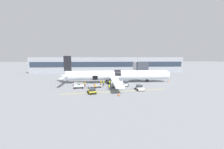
# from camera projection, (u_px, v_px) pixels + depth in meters

# --- Properties ---
(ground_plane) EXTENTS (500.00, 500.00, 0.00)m
(ground_plane) POSITION_uv_depth(u_px,v_px,m) (116.00, 84.00, 45.62)
(ground_plane) COLOR slate
(apron_marking_line) EXTENTS (27.65, 3.20, 0.01)m
(apron_marking_line) POSITION_uv_depth(u_px,v_px,m) (116.00, 91.00, 35.54)
(apron_marking_line) COLOR yellow
(apron_marking_line) RESTS_ON ground_plane
(terminal_strip) EXTENTS (88.20, 13.14, 8.89)m
(terminal_strip) POSITION_uv_depth(u_px,v_px,m) (108.00, 65.00, 84.42)
(terminal_strip) COLOR gray
(terminal_strip) RESTS_ON ground_plane
(jet_bridge_stub) EXTENTS (4.09, 8.90, 7.24)m
(jet_bridge_stub) POSITION_uv_depth(u_px,v_px,m) (140.00, 66.00, 53.52)
(jet_bridge_stub) COLOR #4C4C51
(jet_bridge_stub) RESTS_ON ground_plane
(airplane) EXTENTS (38.38, 32.00, 9.30)m
(airplane) POSITION_uv_depth(u_px,v_px,m) (116.00, 76.00, 47.85)
(airplane) COLOR silver
(airplane) RESTS_ON ground_plane
(baggage_tug_lead) EXTENTS (2.05, 2.73, 1.42)m
(baggage_tug_lead) POSITION_uv_depth(u_px,v_px,m) (126.00, 84.00, 42.14)
(baggage_tug_lead) COLOR silver
(baggage_tug_lead) RESTS_ON ground_plane
(baggage_tug_mid) EXTENTS (2.54, 3.40, 1.31)m
(baggage_tug_mid) POSITION_uv_depth(u_px,v_px,m) (92.00, 91.00, 33.61)
(baggage_tug_mid) COLOR yellow
(baggage_tug_mid) RESTS_ON ground_plane
(baggage_tug_rear) EXTENTS (2.13, 3.22, 1.35)m
(baggage_tug_rear) POSITION_uv_depth(u_px,v_px,m) (140.00, 88.00, 37.09)
(baggage_tug_rear) COLOR silver
(baggage_tug_rear) RESTS_ON ground_plane
(baggage_cart_loading) EXTENTS (3.94, 2.58, 0.90)m
(baggage_cart_loading) POSITION_uv_depth(u_px,v_px,m) (97.00, 86.00, 40.11)
(baggage_cart_loading) COLOR #999BA0
(baggage_cart_loading) RESTS_ON ground_plane
(baggage_cart_queued) EXTENTS (3.88, 2.27, 1.21)m
(baggage_cart_queued) POSITION_uv_depth(u_px,v_px,m) (79.00, 86.00, 39.14)
(baggage_cart_queued) COLOR #B7BABF
(baggage_cart_queued) RESTS_ON ground_plane
(baggage_cart_empty) EXTENTS (3.93, 2.17, 0.96)m
(baggage_cart_empty) POSITION_uv_depth(u_px,v_px,m) (79.00, 84.00, 43.17)
(baggage_cart_empty) COLOR #999BA0
(baggage_cart_empty) RESTS_ON ground_plane
(ground_crew_loader_a) EXTENTS (0.42, 0.55, 1.57)m
(ground_crew_loader_a) POSITION_uv_depth(u_px,v_px,m) (109.00, 87.00, 37.43)
(ground_crew_loader_a) COLOR #2D2D33
(ground_crew_loader_a) RESTS_ON ground_plane
(ground_crew_loader_b) EXTENTS (0.54, 0.59, 1.75)m
(ground_crew_loader_b) POSITION_uv_depth(u_px,v_px,m) (95.00, 86.00, 37.31)
(ground_crew_loader_b) COLOR black
(ground_crew_loader_b) RESTS_ON ground_plane
(ground_crew_driver) EXTENTS (0.42, 0.55, 1.57)m
(ground_crew_driver) POSITION_uv_depth(u_px,v_px,m) (104.00, 83.00, 43.13)
(ground_crew_driver) COLOR black
(ground_crew_driver) RESTS_ON ground_plane
(ground_crew_supervisor) EXTENTS (0.38, 0.53, 1.54)m
(ground_crew_supervisor) POSITION_uv_depth(u_px,v_px,m) (85.00, 84.00, 41.37)
(ground_crew_supervisor) COLOR #2D2D33
(ground_crew_supervisor) RESTS_ON ground_plane
(ground_crew_helper) EXTENTS (0.43, 0.60, 1.73)m
(ground_crew_helper) POSITION_uv_depth(u_px,v_px,m) (101.00, 83.00, 42.28)
(ground_crew_helper) COLOR black
(ground_crew_helper) RESTS_ON ground_plane
(ground_crew_marshal) EXTENTS (0.56, 0.45, 1.61)m
(ground_crew_marshal) POSITION_uv_depth(u_px,v_px,m) (110.00, 83.00, 43.08)
(ground_crew_marshal) COLOR #2D2D33
(ground_crew_marshal) RESTS_ON ground_plane
(suitcase_on_tarmac_upright) EXTENTS (0.43, 0.20, 0.62)m
(suitcase_on_tarmac_upright) POSITION_uv_depth(u_px,v_px,m) (89.00, 88.00, 38.19)
(suitcase_on_tarmac_upright) COLOR #2D2D33
(suitcase_on_tarmac_upright) RESTS_ON ground_plane
(safety_cone_nose) EXTENTS (0.47, 0.47, 0.80)m
(safety_cone_nose) POSITION_uv_depth(u_px,v_px,m) (168.00, 81.00, 49.62)
(safety_cone_nose) COLOR black
(safety_cone_nose) RESTS_ON ground_plane
(safety_cone_engine_left) EXTENTS (0.52, 0.52, 0.77)m
(safety_cone_engine_left) POSITION_uv_depth(u_px,v_px,m) (119.00, 94.00, 31.51)
(safety_cone_engine_left) COLOR black
(safety_cone_engine_left) RESTS_ON ground_plane
(safety_cone_wingtip) EXTENTS (0.57, 0.57, 0.76)m
(safety_cone_wingtip) POSITION_uv_depth(u_px,v_px,m) (122.00, 86.00, 39.94)
(safety_cone_wingtip) COLOR black
(safety_cone_wingtip) RESTS_ON ground_plane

